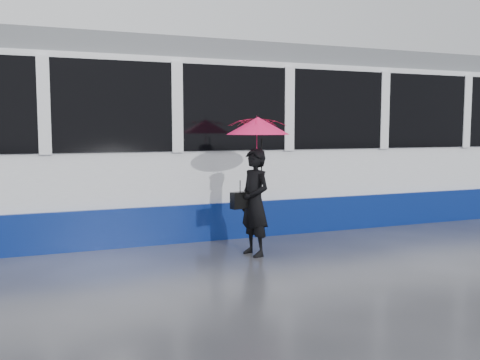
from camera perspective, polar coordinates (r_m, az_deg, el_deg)
name	(u,v)px	position (r m, az deg, el deg)	size (l,w,h in m)	color
ground	(182,263)	(7.58, -6.19, -8.77)	(90.00, 90.00, 0.00)	#2C2C31
rails	(145,230)	(9.95, -10.11, -5.32)	(34.00, 1.51, 0.02)	#3F3D38
tram	(74,142)	(9.61, -17.33, 3.91)	(26.00, 2.56, 3.35)	white
woman	(255,202)	(7.84, 1.56, -2.39)	(0.57, 0.38, 1.57)	black
umbrella	(258,138)	(7.79, 1.92, 4.49)	(1.11, 1.11, 1.06)	#E31367
handbag	(240,200)	(7.77, 0.01, -2.17)	(0.30, 0.18, 0.42)	black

